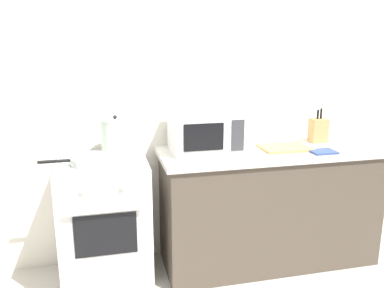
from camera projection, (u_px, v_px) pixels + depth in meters
back_wall at (184, 101)px, 3.11m from camera, size 4.40×0.10×2.50m
lower_cabinet_right at (269, 208)px, 3.12m from camera, size 1.64×0.56×0.88m
countertop_right at (272, 152)px, 3.00m from camera, size 1.70×0.60×0.04m
stove at (105, 223)px, 2.82m from camera, size 0.60×0.64×0.92m
stock_pot at (116, 138)px, 2.79m from camera, size 0.29×0.21×0.29m
frying_pan at (91, 160)px, 2.62m from camera, size 0.47×0.27×0.05m
microwave at (205, 131)px, 2.90m from camera, size 0.50×0.37×0.30m
cutting_board at (285, 148)px, 3.00m from camera, size 0.36×0.26×0.02m
knife_block at (318, 130)px, 3.19m from camera, size 0.13×0.10×0.27m
oven_mitt at (323, 152)px, 2.90m from camera, size 0.18×0.14×0.02m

